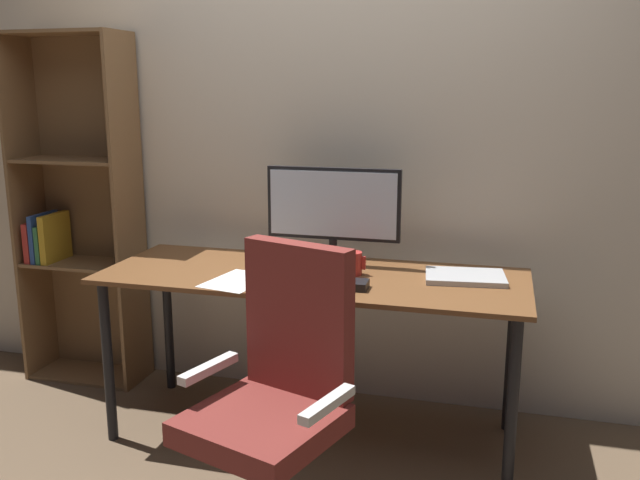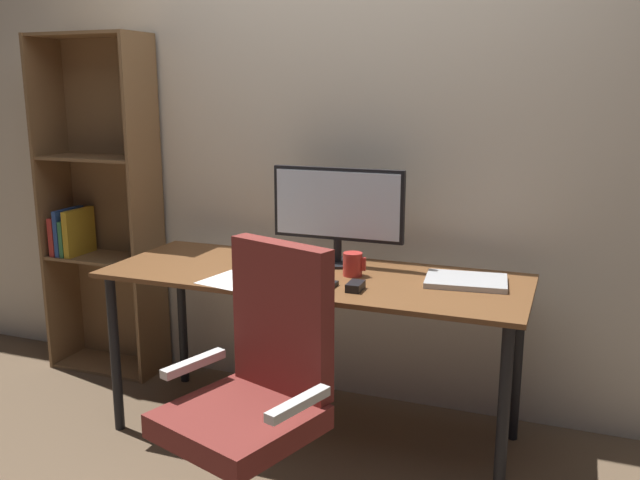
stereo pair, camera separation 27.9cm
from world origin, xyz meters
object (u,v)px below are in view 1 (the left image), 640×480
object	(u,v)px
desk	(312,292)
laptop	(465,277)
monitor	(333,209)
coffee_mug	(353,263)
office_chair	(276,413)
keyboard	(304,283)
bookshelf	(78,215)
mouse	(361,285)

from	to	relation	value
desk	laptop	size ratio (longest dim) A/B	5.59
monitor	coffee_mug	world-z (taller)	monitor
coffee_mug	office_chair	distance (m)	0.82
monitor	keyboard	size ratio (longest dim) A/B	2.06
keyboard	office_chair	size ratio (longest dim) A/B	0.29
desk	monitor	bearing A→B (deg)	77.75
coffee_mug	office_chair	world-z (taller)	office_chair
laptop	bookshelf	xyz separation A→B (m)	(-1.97, 0.25, 0.12)
coffee_mug	laptop	distance (m)	0.47
keyboard	mouse	xyz separation A→B (m)	(0.23, 0.00, 0.01)
keyboard	bookshelf	xyz separation A→B (m)	(-1.36, 0.50, 0.12)
monitor	bookshelf	world-z (taller)	bookshelf
mouse	laptop	distance (m)	0.46
keyboard	mouse	world-z (taller)	mouse
laptop	office_chair	xyz separation A→B (m)	(-0.56, -0.79, -0.29)
mouse	office_chair	bearing A→B (deg)	-108.53
desk	bookshelf	distance (m)	1.40
desk	keyboard	world-z (taller)	keyboard
office_chair	keyboard	bearing A→B (deg)	114.96
mouse	laptop	bearing A→B (deg)	31.22
laptop	office_chair	distance (m)	1.01
monitor	keyboard	bearing A→B (deg)	-94.85
bookshelf	monitor	bearing A→B (deg)	-5.70
coffee_mug	bookshelf	xyz separation A→B (m)	(-1.51, 0.30, 0.08)
keyboard	coffee_mug	distance (m)	0.26
desk	keyboard	bearing A→B (deg)	-86.21
mouse	bookshelf	bearing A→B (deg)	161.40
laptop	keyboard	bearing A→B (deg)	-164.44
laptop	bookshelf	world-z (taller)	bookshelf
monitor	coffee_mug	bearing A→B (deg)	-51.74
monitor	laptop	xyz separation A→B (m)	(0.59, -0.11, -0.24)
keyboard	coffee_mug	bearing A→B (deg)	54.70
monitor	office_chair	world-z (taller)	monitor
monitor	bookshelf	bearing A→B (deg)	174.30
mouse	monitor	bearing A→B (deg)	118.13
desk	mouse	world-z (taller)	mouse
office_chair	bookshelf	world-z (taller)	bookshelf
keyboard	bookshelf	distance (m)	1.45
bookshelf	mouse	bearing A→B (deg)	-17.24
monitor	laptop	size ratio (longest dim) A/B	1.87
office_chair	desk	bearing A→B (deg)	114.30
keyboard	mouse	distance (m)	0.23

